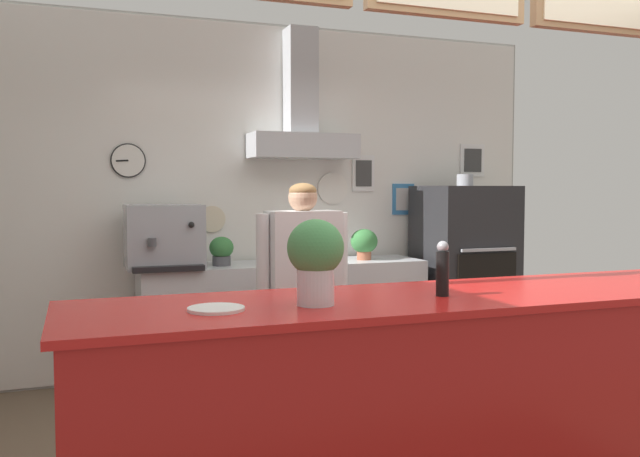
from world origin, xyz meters
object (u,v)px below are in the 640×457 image
shop_worker (303,303)px  espresso_machine (164,237)px  potted_basil (364,243)px  pepper_grinder (443,269)px  basil_vase (316,259)px  potted_thyme (296,246)px  potted_sage (221,250)px  pizza_oven (464,275)px  condiment_plate (216,309)px

shop_worker → espresso_machine: 1.44m
espresso_machine → potted_basil: 1.62m
espresso_machine → pepper_grinder: bearing=-73.8°
basil_vase → shop_worker: bearing=73.1°
espresso_machine → basil_vase: basil_vase is taller
potted_thyme → potted_sage: size_ratio=1.01×
pizza_oven → pepper_grinder: size_ratio=7.31×
pizza_oven → potted_thyme: 1.52m
potted_sage → basil_vase: basil_vase is taller
potted_basil → condiment_plate: bearing=-123.3°
potted_thyme → potted_sage: bearing=-178.6°
pizza_oven → potted_sage: (-2.10, 0.06, 0.28)m
pizza_oven → basil_vase: bearing=-131.2°
pizza_oven → basil_vase: size_ratio=5.09×
shop_worker → potted_thyme: size_ratio=6.92×
potted_basil → espresso_machine: bearing=179.9°
pepper_grinder → basil_vase: bearing=-177.8°
pizza_oven → potted_basil: bearing=175.3°
potted_thyme → potted_basil: (0.58, -0.00, 0.01)m
espresso_machine → potted_basil: bearing=-0.1°
shop_worker → pizza_oven: bearing=-150.6°
espresso_machine → potted_thyme: (1.03, 0.00, -0.10)m
potted_sage → basil_vase: 2.70m
shop_worker → espresso_machine: bearing=-63.8°
potted_thyme → potted_sage: 0.61m
shop_worker → pepper_grinder: 1.50m
pizza_oven → potted_sage: size_ratio=7.40×
espresso_machine → basil_vase: 2.71m
espresso_machine → potted_sage: 0.44m
espresso_machine → condiment_plate: bearing=-93.1°
pepper_grinder → potted_basil: bearing=72.6°
potted_basil → potted_sage: potted_basil is taller
potted_thyme → condiment_plate: potted_thyme is taller
condiment_plate → pepper_grinder: pepper_grinder is taller
basil_vase → pepper_grinder: bearing=2.2°
espresso_machine → potted_thyme: espresso_machine is taller
shop_worker → potted_basil: size_ratio=6.10×
potted_thyme → pepper_grinder: (-0.25, -2.68, 0.13)m
shop_worker → potted_sage: size_ratio=7.01×
condiment_plate → pepper_grinder: 0.93m
espresso_machine → potted_sage: size_ratio=2.50×
condiment_plate → pizza_oven: bearing=44.3°
shop_worker → potted_basil: bearing=-130.1°
shop_worker → potted_sage: bearing=-81.1°
potted_sage → shop_worker: bearing=-78.6°
shop_worker → potted_thyme: bearing=-108.8°
potted_sage → condiment_plate: bearing=-102.1°
pizza_oven → basil_vase: 3.52m
shop_worker → espresso_machine: size_ratio=2.80×
pizza_oven → shop_worker: (-1.85, -1.15, 0.05)m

